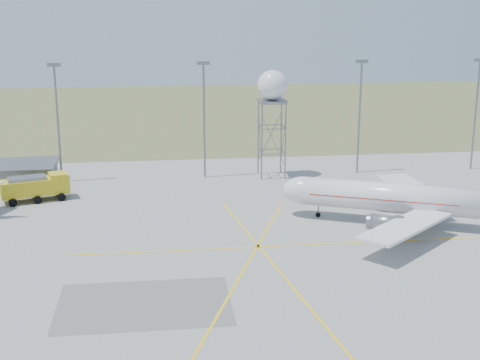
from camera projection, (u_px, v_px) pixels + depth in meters
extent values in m
cube|color=#5A6437|center=(221.00, 111.00, 191.61)|extent=(400.00, 120.00, 0.03)
cylinder|color=slate|center=(58.00, 125.00, 113.96)|extent=(0.36, 0.36, 20.00)
cube|color=slate|center=(54.00, 65.00, 111.31)|extent=(2.20, 0.50, 0.60)
cylinder|color=slate|center=(204.00, 122.00, 116.91)|extent=(0.36, 0.36, 20.00)
cube|color=slate|center=(203.00, 63.00, 114.26)|extent=(2.20, 0.50, 0.60)
cylinder|color=slate|center=(359.00, 119.00, 120.22)|extent=(0.36, 0.36, 20.00)
cube|color=slate|center=(362.00, 61.00, 117.57)|extent=(2.20, 0.50, 0.60)
cylinder|color=slate|center=(475.00, 116.00, 122.82)|extent=(0.36, 0.36, 20.00)
cube|color=slate|center=(480.00, 60.00, 120.17)|extent=(2.20, 0.50, 0.60)
cylinder|color=silver|center=(398.00, 198.00, 93.39)|extent=(25.88, 14.19, 4.07)
ellipsoid|color=silver|center=(305.00, 190.00, 96.96)|extent=(7.58, 6.31, 4.07)
cube|color=black|center=(297.00, 186.00, 97.14)|extent=(2.30, 2.66, 0.99)
cube|color=silver|center=(411.00, 189.00, 101.72)|extent=(5.64, 16.47, 0.37)
cube|color=silver|center=(405.00, 226.00, 84.76)|extent=(15.51, 14.30, 0.37)
cylinder|color=slate|center=(393.00, 199.00, 99.63)|extent=(4.85, 3.84, 2.34)
cylinder|color=slate|center=(387.00, 223.00, 88.70)|extent=(4.85, 3.84, 2.34)
cube|color=#B71A0C|center=(383.00, 196.00, 93.91)|extent=(20.29, 11.81, 0.12)
cylinder|color=black|center=(318.00, 214.00, 97.30)|extent=(0.93, 0.93, 0.91)
cube|color=black|center=(411.00, 222.00, 93.72)|extent=(3.35, 6.00, 0.91)
cylinder|color=slate|center=(412.00, 219.00, 93.60)|extent=(0.32, 0.32, 1.83)
cylinder|color=slate|center=(262.00, 142.00, 116.11)|extent=(0.25, 0.25, 13.62)
cylinder|color=slate|center=(285.00, 141.00, 116.61)|extent=(0.25, 0.25, 13.62)
cylinder|color=slate|center=(281.00, 136.00, 120.62)|extent=(0.25, 0.25, 13.62)
cylinder|color=slate|center=(258.00, 137.00, 120.13)|extent=(0.25, 0.25, 13.62)
cube|color=slate|center=(272.00, 101.00, 116.60)|extent=(4.79, 4.79, 0.26)
sphere|color=silver|center=(272.00, 85.00, 115.89)|extent=(5.24, 5.24, 5.24)
cube|color=gold|center=(35.00, 187.00, 104.79)|extent=(10.85, 6.33, 2.52)
cube|color=gold|center=(58.00, 178.00, 105.97)|extent=(3.57, 3.87, 1.60)
cube|color=black|center=(63.00, 177.00, 106.26)|extent=(0.99, 2.88, 1.14)
cube|color=slate|center=(27.00, 178.00, 103.95)|extent=(6.28, 4.32, 0.46)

